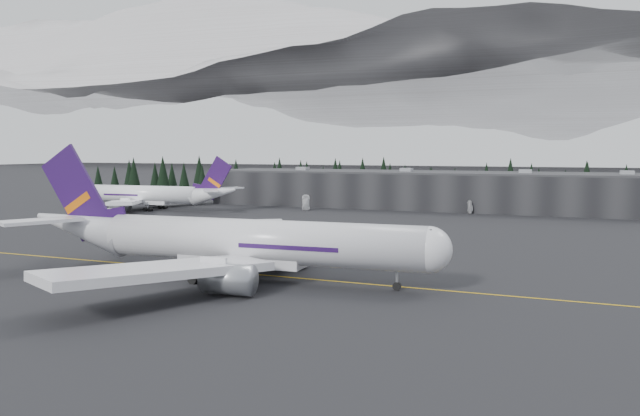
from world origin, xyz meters
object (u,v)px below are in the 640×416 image
at_px(jet_main, 224,240).
at_px(gse_vehicle_b, 470,212).
at_px(jet_parked, 152,195).
at_px(gse_vehicle_a, 306,208).
at_px(terminal, 434,190).

xyz_separation_m(jet_main, gse_vehicle_b, (20.39, 115.24, -5.22)).
relative_size(jet_main, jet_parked, 1.16).
bearing_deg(gse_vehicle_a, gse_vehicle_b, -15.52).
xyz_separation_m(gse_vehicle_a, gse_vehicle_b, (52.37, 9.91, -0.01)).
xyz_separation_m(terminal, jet_parked, (-86.13, -43.57, -1.17)).
bearing_deg(jet_main, gse_vehicle_a, 103.15).
xyz_separation_m(jet_parked, gse_vehicle_a, (48.65, 17.71, -4.39)).
distance_m(terminal, gse_vehicle_a, 45.88).
relative_size(jet_parked, gse_vehicle_a, 11.67).
bearing_deg(gse_vehicle_b, jet_parked, -110.91).
bearing_deg(gse_vehicle_b, jet_main, -46.24).
distance_m(terminal, jet_parked, 96.53).
bearing_deg(jet_main, jet_parked, 128.89).
bearing_deg(terminal, jet_parked, -153.17).
relative_size(terminal, jet_main, 2.23).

